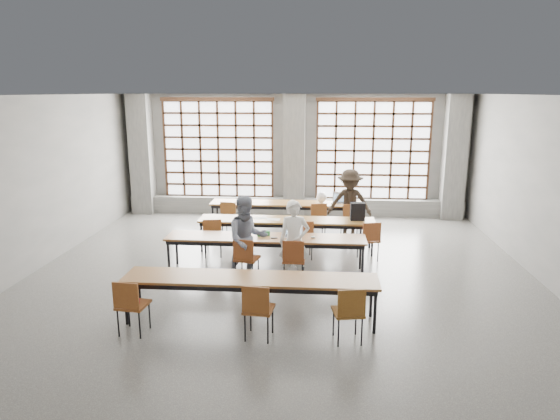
% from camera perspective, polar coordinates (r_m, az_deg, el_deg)
% --- Properties ---
extents(floor, '(11.00, 11.00, 0.00)m').
position_cam_1_polar(floor, '(9.78, -0.02, -7.98)').
color(floor, '#51514E').
rests_on(floor, ground).
extents(ceiling, '(11.00, 11.00, 0.00)m').
position_cam_1_polar(ceiling, '(9.11, -0.02, 12.99)').
color(ceiling, silver).
rests_on(ceiling, floor).
extents(wall_back, '(10.00, 0.00, 10.00)m').
position_cam_1_polar(wall_back, '(14.71, 1.70, 6.31)').
color(wall_back, '#61615E').
rests_on(wall_back, floor).
extents(wall_front, '(10.00, 0.00, 10.00)m').
position_cam_1_polar(wall_front, '(4.08, -6.35, -13.14)').
color(wall_front, '#61615E').
rests_on(wall_front, floor).
extents(wall_left, '(0.00, 11.00, 11.00)m').
position_cam_1_polar(wall_left, '(10.89, -27.29, 2.30)').
color(wall_left, '#61615E').
rests_on(wall_left, floor).
extents(wall_right, '(0.00, 11.00, 11.00)m').
position_cam_1_polar(wall_right, '(10.20, 29.25, 1.42)').
color(wall_right, '#61615E').
rests_on(wall_right, floor).
extents(column_left, '(0.60, 0.55, 3.50)m').
position_cam_1_polar(column_left, '(15.33, -15.51, 6.12)').
color(column_left, '#52524F').
rests_on(column_left, floor).
extents(column_mid, '(0.60, 0.55, 3.50)m').
position_cam_1_polar(column_mid, '(14.43, 1.64, 6.17)').
color(column_mid, '#52524F').
rests_on(column_mid, floor).
extents(column_right, '(0.60, 0.55, 3.50)m').
position_cam_1_polar(column_right, '(14.90, 19.28, 5.66)').
color(column_right, '#52524F').
rests_on(column_right, floor).
extents(window_left, '(3.32, 0.12, 3.00)m').
position_cam_1_polar(window_left, '(14.89, -7.05, 6.89)').
color(window_left, white).
rests_on(window_left, wall_back).
extents(window_right, '(3.32, 0.12, 3.00)m').
position_cam_1_polar(window_right, '(14.67, 10.55, 6.67)').
color(window_right, white).
rests_on(window_right, wall_back).
extents(sill_ledge, '(9.80, 0.35, 0.50)m').
position_cam_1_polar(sill_ledge, '(14.77, 1.62, 0.43)').
color(sill_ledge, '#52524F').
rests_on(sill_ledge, floor).
extents(desk_row_a, '(4.00, 0.70, 0.73)m').
position_cam_1_polar(desk_row_a, '(13.07, 0.80, 0.58)').
color(desk_row_a, brown).
rests_on(desk_row_a, floor).
extents(desk_row_b, '(4.00, 0.70, 0.73)m').
position_cam_1_polar(desk_row_b, '(11.38, 0.76, -1.37)').
color(desk_row_b, brown).
rests_on(desk_row_b, floor).
extents(desk_row_c, '(4.00, 0.70, 0.73)m').
position_cam_1_polar(desk_row_c, '(10.02, -1.66, -3.43)').
color(desk_row_c, brown).
rests_on(desk_row_c, floor).
extents(desk_row_d, '(4.00, 0.70, 0.73)m').
position_cam_1_polar(desk_row_d, '(7.92, -3.41, -8.12)').
color(desk_row_d, brown).
rests_on(desk_row_d, floor).
extents(chair_back_left, '(0.47, 0.48, 0.88)m').
position_cam_1_polar(chair_back_left, '(12.66, -5.77, -0.50)').
color(chair_back_left, brown).
rests_on(chair_back_left, floor).
extents(chair_back_mid, '(0.49, 0.50, 0.88)m').
position_cam_1_polar(chair_back_mid, '(12.47, 4.35, -0.70)').
color(chair_back_mid, brown).
rests_on(chair_back_mid, floor).
extents(chair_back_right, '(0.47, 0.48, 0.88)m').
position_cam_1_polar(chair_back_right, '(12.49, 8.00, -0.76)').
color(chair_back_right, brown).
rests_on(chair_back_right, floor).
extents(chair_mid_left, '(0.49, 0.49, 0.88)m').
position_cam_1_polar(chair_mid_left, '(11.03, -7.72, -2.67)').
color(chair_mid_left, brown).
rests_on(chair_mid_left, floor).
extents(chair_mid_centre, '(0.47, 0.48, 0.88)m').
position_cam_1_polar(chair_mid_centre, '(10.79, 2.72, -2.92)').
color(chair_mid_centre, brown).
rests_on(chair_mid_centre, floor).
extents(chair_mid_right, '(0.51, 0.52, 0.88)m').
position_cam_1_polar(chair_mid_right, '(10.84, 10.20, -3.04)').
color(chair_mid_right, brown).
rests_on(chair_mid_right, floor).
extents(chair_front_left, '(0.50, 0.50, 0.88)m').
position_cam_1_polar(chair_front_left, '(9.51, -3.96, -5.21)').
color(chair_front_left, maroon).
rests_on(chair_front_left, floor).
extents(chair_front_right, '(0.43, 0.43, 0.88)m').
position_cam_1_polar(chair_front_right, '(9.42, 1.57, -5.36)').
color(chair_front_right, brown).
rests_on(chair_front_right, floor).
extents(chair_near_left, '(0.46, 0.46, 0.88)m').
position_cam_1_polar(chair_near_left, '(7.82, -16.75, -9.99)').
color(chair_near_left, brown).
rests_on(chair_near_left, floor).
extents(chair_near_mid, '(0.46, 0.47, 0.88)m').
position_cam_1_polar(chair_near_mid, '(7.37, -2.58, -10.89)').
color(chair_near_mid, brown).
rests_on(chair_near_mid, floor).
extents(chair_near_right, '(0.49, 0.49, 0.88)m').
position_cam_1_polar(chair_near_right, '(7.33, 7.93, -11.13)').
color(chair_near_right, brown).
rests_on(chair_near_right, floor).
extents(student_male, '(0.62, 0.44, 1.59)m').
position_cam_1_polar(student_male, '(9.46, 1.64, -3.63)').
color(student_male, white).
rests_on(student_male, floor).
extents(student_female, '(0.98, 0.88, 1.66)m').
position_cam_1_polar(student_female, '(9.54, -3.78, -3.30)').
color(student_female, '#172246').
rests_on(student_female, floor).
extents(student_back, '(1.18, 0.78, 1.70)m').
position_cam_1_polar(student_back, '(12.54, 7.97, 0.77)').
color(student_back, black).
rests_on(student_back, floor).
extents(laptop_front, '(0.38, 0.33, 0.26)m').
position_cam_1_polar(laptop_front, '(10.05, 1.55, -2.63)').
color(laptop_front, silver).
rests_on(laptop_front, desk_row_c).
extents(laptop_back, '(0.41, 0.36, 0.26)m').
position_cam_1_polar(laptop_back, '(13.14, 6.77, 1.12)').
color(laptop_back, '#ACACB1').
rests_on(laptop_back, desk_row_a).
extents(mouse, '(0.10, 0.07, 0.04)m').
position_cam_1_polar(mouse, '(9.92, 3.80, -3.11)').
color(mouse, white).
rests_on(mouse, desk_row_c).
extents(green_box, '(0.26, 0.18, 0.09)m').
position_cam_1_polar(green_box, '(10.07, -1.89, -2.69)').
color(green_box, '#2E8C41').
rests_on(green_box, desk_row_c).
extents(phone, '(0.14, 0.08, 0.01)m').
position_cam_1_polar(phone, '(9.89, -0.68, -3.22)').
color(phone, black).
rests_on(phone, desk_row_c).
extents(paper_sheet_a, '(0.35, 0.30, 0.00)m').
position_cam_1_polar(paper_sheet_a, '(11.46, -2.21, -0.92)').
color(paper_sheet_a, silver).
rests_on(paper_sheet_a, desk_row_b).
extents(paper_sheet_b, '(0.32, 0.24, 0.00)m').
position_cam_1_polar(paper_sheet_b, '(11.33, -0.77, -1.08)').
color(paper_sheet_b, silver).
rests_on(paper_sheet_b, desk_row_b).
extents(paper_sheet_c, '(0.33, 0.26, 0.00)m').
position_cam_1_polar(paper_sheet_c, '(11.35, 1.27, -1.06)').
color(paper_sheet_c, white).
rests_on(paper_sheet_c, desk_row_b).
extents(backpack, '(0.33, 0.22, 0.40)m').
position_cam_1_polar(backpack, '(11.37, 8.86, -0.16)').
color(backpack, black).
rests_on(backpack, desk_row_b).
extents(plastic_bag, '(0.30, 0.26, 0.29)m').
position_cam_1_polar(plastic_bag, '(13.05, 4.77, 1.45)').
color(plastic_bag, white).
rests_on(plastic_bag, desk_row_a).
extents(red_pouch, '(0.22, 0.14, 0.06)m').
position_cam_1_polar(red_pouch, '(7.90, -16.47, -10.02)').
color(red_pouch, '#AC151F').
rests_on(red_pouch, chair_near_left).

